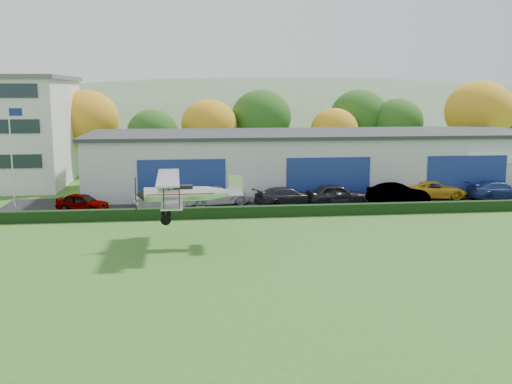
{
  "coord_description": "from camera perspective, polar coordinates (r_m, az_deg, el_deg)",
  "views": [
    {
      "loc": [
        -6.82,
        -26.04,
        9.04
      ],
      "look_at": [
        -2.29,
        11.41,
        2.65
      ],
      "focal_mm": 42.23,
      "sensor_mm": 36.0,
      "label": 1
    }
  ],
  "objects": [
    {
      "name": "apron",
      "position": [
        48.89,
        4.81,
        -1.04
      ],
      "size": [
        48.0,
        9.0,
        0.05
      ],
      "primitive_type": "cube",
      "color": "black",
      "rests_on": "ground"
    },
    {
      "name": "car_3",
      "position": [
        47.22,
        2.92,
        -0.44
      ],
      "size": [
        5.6,
        3.54,
        1.51
      ],
      "primitive_type": "imported",
      "rotation": [
        0.0,
        0.0,
        1.87
      ],
      "color": "black",
      "rests_on": "apron"
    },
    {
      "name": "car_0",
      "position": [
        47.03,
        -16.11,
        -0.95
      ],
      "size": [
        4.28,
        2.97,
        1.35
      ],
      "primitive_type": "imported",
      "rotation": [
        0.0,
        0.0,
        1.19
      ],
      "color": "gray",
      "rests_on": "apron"
    },
    {
      "name": "car_4",
      "position": [
        48.29,
        7.64,
        -0.21
      ],
      "size": [
        4.98,
        2.39,
        1.64
      ],
      "primitive_type": "imported",
      "rotation": [
        0.0,
        0.0,
        1.67
      ],
      "color": "black",
      "rests_on": "apron"
    },
    {
      "name": "car_5",
      "position": [
        49.33,
        13.31,
        -0.18
      ],
      "size": [
        5.23,
        2.89,
        1.63
      ],
      "primitive_type": "imported",
      "rotation": [
        0.0,
        0.0,
        1.32
      ],
      "color": "gray",
      "rests_on": "apron"
    },
    {
      "name": "tree_belt",
      "position": [
        67.19,
        -0.33,
        6.69
      ],
      "size": [
        75.7,
        13.22,
        10.12
      ],
      "color": "#3D2614",
      "rests_on": "ground"
    },
    {
      "name": "distant_hills",
      "position": [
        167.52,
        -6.01,
        1.99
      ],
      "size": [
        430.0,
        196.0,
        56.0
      ],
      "color": "#4C6642",
      "rests_on": "ground"
    },
    {
      "name": "flagpole",
      "position": [
        49.96,
        -22.08,
        4.03
      ],
      "size": [
        1.05,
        0.1,
        8.0
      ],
      "color": "silver",
      "rests_on": "ground"
    },
    {
      "name": "car_2",
      "position": [
        48.04,
        -3.51,
        -0.31
      ],
      "size": [
        5.57,
        3.44,
        1.44
      ],
      "primitive_type": "imported",
      "rotation": [
        0.0,
        0.0,
        1.79
      ],
      "color": "silver",
      "rests_on": "apron"
    },
    {
      "name": "car_1",
      "position": [
        46.84,
        -8.76,
        -0.65
      ],
      "size": [
        4.68,
        2.63,
        1.46
      ],
      "primitive_type": "imported",
      "rotation": [
        0.0,
        0.0,
        1.83
      ],
      "color": "silver",
      "rests_on": "apron"
    },
    {
      "name": "car_7",
      "position": [
        54.09,
        22.0,
        0.15
      ],
      "size": [
        5.24,
        2.25,
        1.5
      ],
      "primitive_type": "imported",
      "rotation": [
        0.0,
        0.0,
        1.6
      ],
      "color": "navy",
      "rests_on": "apron"
    },
    {
      "name": "hangar",
      "position": [
        55.66,
        5.42,
        2.99
      ],
      "size": [
        40.6,
        12.6,
        5.3
      ],
      "color": "#B2B7BC",
      "rests_on": "ground"
    },
    {
      "name": "car_6",
      "position": [
        52.71,
        16.55,
        0.2
      ],
      "size": [
        5.45,
        2.9,
        1.46
      ],
      "primitive_type": "imported",
      "rotation": [
        0.0,
        0.0,
        1.48
      ],
      "color": "gold",
      "rests_on": "apron"
    },
    {
      "name": "ground",
      "position": [
        28.4,
        7.47,
        -9.03
      ],
      "size": [
        300.0,
        300.0,
        0.0
      ],
      "primitive_type": "plane",
      "color": "#2F6620",
      "rests_on": "ground"
    },
    {
      "name": "hedge",
      "position": [
        44.22,
        6.08,
        -1.7
      ],
      "size": [
        46.0,
        0.6,
        0.8
      ],
      "primitive_type": "cube",
      "color": "black",
      "rests_on": "ground"
    },
    {
      "name": "biplane",
      "position": [
        35.36,
        -6.79,
        -0.03
      ],
      "size": [
        6.26,
        7.12,
        2.68
      ],
      "rotation": [
        0.0,
        0.0,
        0.01
      ],
      "color": "silver"
    }
  ]
}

